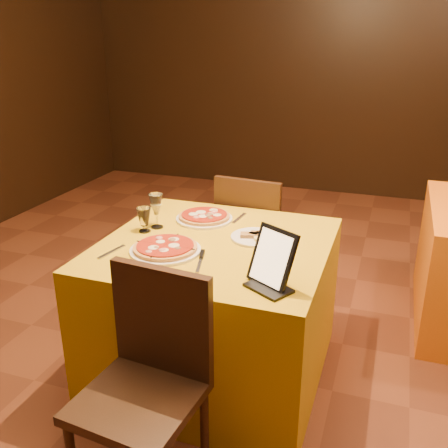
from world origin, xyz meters
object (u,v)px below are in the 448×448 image
(chair_main_near, at_px, (138,400))
(water_glass, at_px, (144,220))
(chair_main_far, at_px, (257,240))
(tablet, at_px, (272,257))
(main_table, at_px, (216,308))
(pizza_near, at_px, (165,249))
(pizza_far, at_px, (204,217))
(wine_glass, at_px, (156,211))

(chair_main_near, relative_size, water_glass, 7.00)
(chair_main_far, xyz_separation_m, tablet, (0.37, -1.12, 0.41))
(main_table, relative_size, water_glass, 8.46)
(pizza_near, distance_m, pizza_far, 0.46)
(main_table, relative_size, pizza_near, 3.26)
(wine_glass, bearing_deg, chair_main_far, 62.41)
(chair_main_far, xyz_separation_m, water_glass, (-0.40, -0.77, 0.36))
(chair_main_near, xyz_separation_m, tablet, (0.37, 0.50, 0.41))
(water_glass, bearing_deg, chair_main_far, 62.68)
(chair_main_near, distance_m, pizza_far, 1.17)
(pizza_far, bearing_deg, chair_main_near, -81.37)
(pizza_near, height_order, wine_glass, wine_glass)
(pizza_near, height_order, water_glass, water_glass)
(chair_main_near, height_order, wine_glass, wine_glass)
(chair_main_far, relative_size, tablet, 3.73)
(chair_main_near, bearing_deg, water_glass, 120.73)
(pizza_far, bearing_deg, main_table, -58.42)
(water_glass, bearing_deg, pizza_near, -42.73)
(tablet, bearing_deg, water_glass, -174.36)
(chair_main_near, xyz_separation_m, pizza_far, (-0.17, 1.11, 0.31))
(pizza_far, bearing_deg, chair_main_far, 71.59)
(pizza_near, bearing_deg, wine_glass, 123.38)
(pizza_far, distance_m, wine_glass, 0.28)
(chair_main_far, bearing_deg, chair_main_near, 95.28)
(water_glass, distance_m, tablet, 0.84)
(main_table, xyz_separation_m, chair_main_far, (-0.00, 0.78, 0.08))
(wine_glass, distance_m, water_glass, 0.09)
(chair_main_near, height_order, pizza_far, chair_main_near)
(chair_main_far, relative_size, pizza_far, 2.90)
(chair_main_far, relative_size, wine_glass, 4.79)
(chair_main_far, height_order, pizza_near, chair_main_far)
(chair_main_near, bearing_deg, chair_main_far, 95.55)
(chair_main_far, distance_m, pizza_near, 1.03)
(pizza_near, bearing_deg, tablet, -15.19)
(chair_main_far, height_order, wine_glass, wine_glass)
(main_table, distance_m, chair_main_far, 0.79)
(wine_glass, height_order, water_glass, wine_glass)
(chair_main_far, height_order, water_glass, chair_main_far)
(main_table, relative_size, pizza_far, 3.51)
(main_table, xyz_separation_m, tablet, (0.37, -0.34, 0.49))
(main_table, bearing_deg, wine_glass, 166.93)
(chair_main_far, relative_size, water_glass, 7.00)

